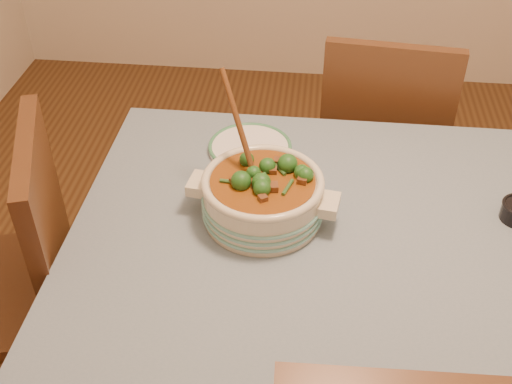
# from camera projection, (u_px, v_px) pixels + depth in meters

# --- Properties ---
(dining_table) EXTENTS (1.68, 1.08, 0.76)m
(dining_table) POSITION_uv_depth(u_px,v_px,m) (401.00, 266.00, 1.64)
(dining_table) COLOR brown
(dining_table) RESTS_ON floor
(stew_casserole) EXTENTS (0.39, 0.34, 0.36)m
(stew_casserole) POSITION_uv_depth(u_px,v_px,m) (262.00, 194.00, 1.60)
(stew_casserole) COLOR beige
(stew_casserole) RESTS_ON dining_table
(white_plate) EXTENTS (0.26, 0.26, 0.02)m
(white_plate) POSITION_uv_depth(u_px,v_px,m) (250.00, 147.00, 1.88)
(white_plate) COLOR white
(white_plate) RESTS_ON dining_table
(chair_far) EXTENTS (0.48, 0.48, 0.95)m
(chair_far) POSITION_uv_depth(u_px,v_px,m) (382.00, 135.00, 2.34)
(chair_far) COLOR #513218
(chair_far) RESTS_ON floor
(chair_left) EXTENTS (0.58, 0.58, 0.98)m
(chair_left) POSITION_uv_depth(u_px,v_px,m) (14.00, 275.00, 1.77)
(chair_left) COLOR #513218
(chair_left) RESTS_ON floor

